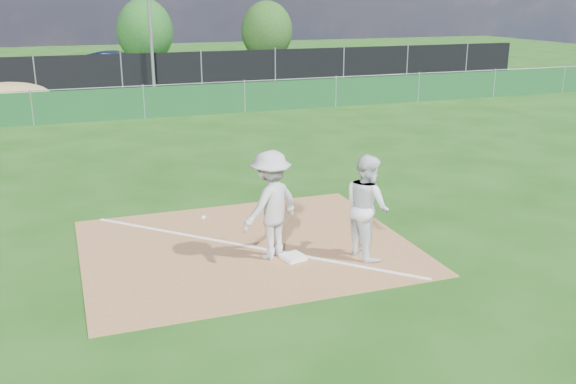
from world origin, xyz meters
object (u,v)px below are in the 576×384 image
at_px(runner, 367,206).
at_px(tree_mid, 145,31).
at_px(play_at_first, 271,205).
at_px(light_pole, 149,7).
at_px(tree_right, 267,31).
at_px(car_left, 32,72).
at_px(car_mid, 115,66).
at_px(car_right, 210,66).
at_px(first_base, 293,257).

distance_m(runner, tree_mid, 34.62).
relative_size(play_at_first, tree_mid, 0.45).
relative_size(light_pole, tree_right, 1.90).
height_order(car_left, car_mid, car_mid).
bearing_deg(car_left, car_right, -72.36).
bearing_deg(car_mid, car_left, 120.76).
bearing_deg(car_left, tree_right, -49.70).
bearing_deg(car_right, light_pole, 138.44).
bearing_deg(light_pole, play_at_first, -93.13).
height_order(play_at_first, car_mid, play_at_first).
bearing_deg(car_right, first_base, 170.34).
relative_size(first_base, tree_right, 0.09).
bearing_deg(light_pole, first_base, -92.26).
xyz_separation_m(car_mid, car_right, (5.30, -0.11, -0.15)).
height_order(play_at_first, car_left, play_at_first).
distance_m(light_pole, car_right, 6.69).
xyz_separation_m(play_at_first, tree_mid, (2.49, 34.08, 1.26)).
bearing_deg(first_base, play_at_first, 141.53).
xyz_separation_m(runner, car_right, (3.45, 27.12, -0.31)).
height_order(car_left, car_right, car_left).
xyz_separation_m(first_base, tree_right, (10.41, 33.59, 2.11)).
distance_m(light_pole, tree_right, 14.67).
xyz_separation_m(car_left, car_right, (9.60, 0.37, -0.04)).
distance_m(light_pole, runner, 23.03).
bearing_deg(car_left, car_mid, -68.26).
distance_m(play_at_first, car_right, 27.10).
xyz_separation_m(car_right, tree_right, (5.66, 6.71, 1.53)).
height_order(runner, car_left, runner).
bearing_deg(light_pole, tree_right, 49.14).
height_order(car_mid, car_right, car_mid).
xyz_separation_m(first_base, car_right, (4.75, 26.88, 0.58)).
bearing_deg(car_mid, tree_right, -34.50).
bearing_deg(tree_mid, runner, -91.41).
bearing_deg(tree_right, first_base, -107.22).
bearing_deg(car_mid, first_base, -154.40).
relative_size(first_base, car_right, 0.08).
relative_size(light_pole, tree_mid, 1.83).
xyz_separation_m(car_mid, tree_mid, (2.71, 7.36, 1.46)).
relative_size(first_base, car_mid, 0.08).
bearing_deg(tree_right, play_at_first, -107.86).
height_order(light_pole, first_base, light_pole).
xyz_separation_m(play_at_first, tree_right, (10.74, 33.33, 1.17)).
height_order(runner, tree_mid, tree_mid).
bearing_deg(car_right, runner, 173.13).
xyz_separation_m(runner, tree_right, (9.10, 33.83, 1.22)).
xyz_separation_m(light_pole, first_base, (-0.89, -22.58, -3.94)).
distance_m(runner, car_right, 27.34).
xyz_separation_m(play_at_first, car_mid, (-0.22, 26.73, -0.20)).
bearing_deg(play_at_first, car_left, 99.77).
xyz_separation_m(play_at_first, runner, (1.64, -0.50, -0.05)).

